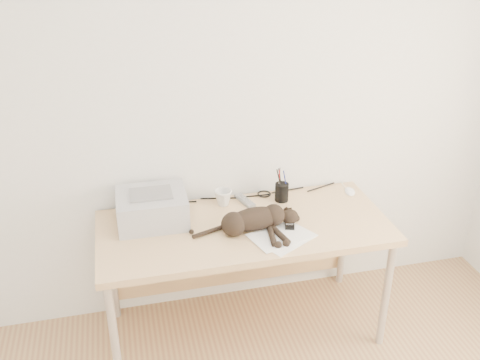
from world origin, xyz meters
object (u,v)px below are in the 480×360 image
object	(u,v)px
mug	(223,198)
mouse	(350,190)
pen_cup	(282,192)
desk	(241,237)
printer	(152,208)
cat	(252,221)

from	to	relation	value
mug	mouse	xyz separation A→B (m)	(0.79, -0.03, -0.03)
mug	pen_cup	distance (m)	0.35
mouse	desk	bearing A→B (deg)	-156.59
mug	mouse	world-z (taller)	mug
printer	pen_cup	bearing A→B (deg)	4.78
printer	cat	size ratio (longest dim) A/B	0.64
pen_cup	mouse	distance (m)	0.44
cat	mug	bearing A→B (deg)	102.00
cat	mouse	bearing A→B (deg)	17.48
cat	desk	bearing A→B (deg)	95.44
cat	printer	bearing A→B (deg)	152.04
printer	mug	distance (m)	0.43
desk	mouse	world-z (taller)	mouse
printer	mouse	world-z (taller)	printer
desk	pen_cup	world-z (taller)	pen_cup
desk	printer	size ratio (longest dim) A/B	4.20
desk	printer	xyz separation A→B (m)	(-0.49, 0.07, 0.22)
cat	mouse	size ratio (longest dim) A/B	5.69
desk	pen_cup	distance (m)	0.36
printer	mouse	bearing A→B (deg)	3.01
mug	pen_cup	world-z (taller)	pen_cup
mug	pen_cup	xyz separation A→B (m)	(0.35, -0.03, 0.01)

